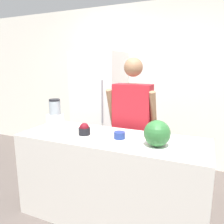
% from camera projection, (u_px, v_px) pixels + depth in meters
% --- Properties ---
extents(wall_back, '(8.00, 0.06, 2.60)m').
position_uv_depth(wall_back, '(151.00, 85.00, 3.62)').
color(wall_back, white).
rests_on(wall_back, ground_plane).
extents(counter_island, '(1.90, 0.68, 0.91)m').
position_uv_depth(counter_island, '(111.00, 178.00, 2.29)').
color(counter_island, beige).
rests_on(counter_island, ground_plane).
extents(refrigerator, '(0.73, 0.72, 1.83)m').
position_uv_depth(refrigerator, '(100.00, 109.00, 3.64)').
color(refrigerator, white).
rests_on(refrigerator, ground_plane).
extents(person, '(0.60, 0.27, 1.71)m').
position_uv_depth(person, '(132.00, 127.00, 2.70)').
color(person, '#4C608C').
rests_on(person, ground_plane).
extents(cutting_board, '(0.38, 0.24, 0.01)m').
position_uv_depth(cutting_board, '(156.00, 147.00, 1.90)').
color(cutting_board, white).
rests_on(cutting_board, counter_island).
extents(watermelon, '(0.23, 0.23, 0.23)m').
position_uv_depth(watermelon, '(157.00, 133.00, 1.88)').
color(watermelon, '#2D6B33').
rests_on(watermelon, cutting_board).
extents(bowl_cherries, '(0.12, 0.12, 0.12)m').
position_uv_depth(bowl_cherries, '(84.00, 130.00, 2.26)').
color(bowl_cherries, black).
rests_on(bowl_cherries, counter_island).
extents(bowl_cream, '(0.13, 0.13, 0.10)m').
position_uv_depth(bowl_cream, '(100.00, 133.00, 2.19)').
color(bowl_cream, white).
rests_on(bowl_cream, counter_island).
extents(bowl_small_blue, '(0.11, 0.11, 0.07)m').
position_uv_depth(bowl_small_blue, '(119.00, 135.00, 2.14)').
color(bowl_small_blue, navy).
rests_on(bowl_small_blue, counter_island).
extents(blender, '(0.15, 0.15, 0.31)m').
position_uv_depth(blender, '(55.00, 112.00, 2.67)').
color(blender, silver).
rests_on(blender, counter_island).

